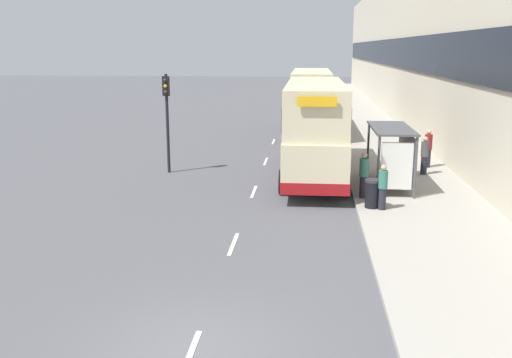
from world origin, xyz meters
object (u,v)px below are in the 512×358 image
at_px(pedestrian_at_shelter, 364,175).
at_px(pedestrian_3, 383,187).
at_px(car_0, 318,97).
at_px(bus_shelter, 396,147).
at_px(pedestrian_1, 425,155).
at_px(litter_bin, 372,193).
at_px(double_decker_bus_ahead, 311,101).
at_px(traffic_light_far_kerb, 167,107).
at_px(pedestrian_2, 428,148).
at_px(double_decker_bus_near, 315,127).

xyz_separation_m(pedestrian_at_shelter, pedestrian_3, (0.53, -1.61, -0.07)).
bearing_deg(car_0, bus_shelter, -85.80).
height_order(pedestrian_1, litter_bin, pedestrian_1).
relative_size(double_decker_bus_ahead, pedestrian_at_shelter, 6.44).
distance_m(double_decker_bus_ahead, traffic_light_far_kerb, 14.78).
height_order(double_decker_bus_ahead, car_0, double_decker_bus_ahead).
xyz_separation_m(car_0, litter_bin, (1.42, -39.11, -0.16)).
xyz_separation_m(double_decker_bus_ahead, litter_bin, (2.22, -18.97, -1.62)).
distance_m(pedestrian_1, litter_bin, 6.59).
bearing_deg(pedestrian_3, traffic_light_far_kerb, 146.90).
relative_size(pedestrian_1, pedestrian_3, 1.07).
distance_m(double_decker_bus_ahead, pedestrian_at_shelter, 17.73).
height_order(pedestrian_1, pedestrian_2, pedestrian_2).
bearing_deg(car_0, litter_bin, -87.92).
height_order(double_decker_bus_ahead, pedestrian_1, double_decker_bus_ahead).
relative_size(pedestrian_3, litter_bin, 1.56).
height_order(bus_shelter, double_decker_bus_near, double_decker_bus_near).
relative_size(car_0, litter_bin, 3.72).
bearing_deg(pedestrian_at_shelter, pedestrian_1, 54.95).
relative_size(double_decker_bus_near, traffic_light_far_kerb, 2.36).
bearing_deg(pedestrian_2, traffic_light_far_kerb, -172.18).
bearing_deg(double_decker_bus_near, pedestrian_2, 19.36).
distance_m(double_decker_bus_near, pedestrian_2, 5.95).
relative_size(pedestrian_2, pedestrian_3, 1.12).
bearing_deg(pedestrian_at_shelter, pedestrian_2, 59.44).
distance_m(bus_shelter, double_decker_bus_near, 4.15).
distance_m(bus_shelter, pedestrian_1, 3.36).
bearing_deg(double_decker_bus_near, pedestrian_1, 3.16).
bearing_deg(litter_bin, pedestrian_at_shelter, 98.07).
distance_m(car_0, litter_bin, 39.14).
xyz_separation_m(double_decker_bus_ahead, pedestrian_3, (2.55, -19.19, -1.31)).
relative_size(pedestrian_at_shelter, litter_bin, 1.70).
bearing_deg(pedestrian_1, double_decker_bus_near, -176.84).
xyz_separation_m(car_0, pedestrian_3, (1.75, -39.33, 0.15)).
relative_size(pedestrian_1, traffic_light_far_kerb, 0.38).
xyz_separation_m(pedestrian_2, traffic_light_far_kerb, (-12.38, -1.70, 2.05)).
height_order(bus_shelter, traffic_light_far_kerb, traffic_light_far_kerb).
bearing_deg(traffic_light_far_kerb, car_0, 77.25).
relative_size(pedestrian_2, litter_bin, 1.75).
bearing_deg(pedestrian_3, pedestrian_1, 66.78).
relative_size(bus_shelter, double_decker_bus_ahead, 0.37).
bearing_deg(pedestrian_at_shelter, car_0, 91.85).
relative_size(pedestrian_at_shelter, traffic_light_far_kerb, 0.38).
distance_m(car_0, pedestrian_at_shelter, 37.74).
bearing_deg(pedestrian_2, bus_shelter, -116.54).
bearing_deg(pedestrian_3, pedestrian_2, 68.24).
relative_size(pedestrian_3, traffic_light_far_kerb, 0.35).
relative_size(bus_shelter, pedestrian_1, 2.40).
distance_m(pedestrian_3, traffic_light_far_kerb, 11.29).
bearing_deg(pedestrian_1, litter_bin, -116.62).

